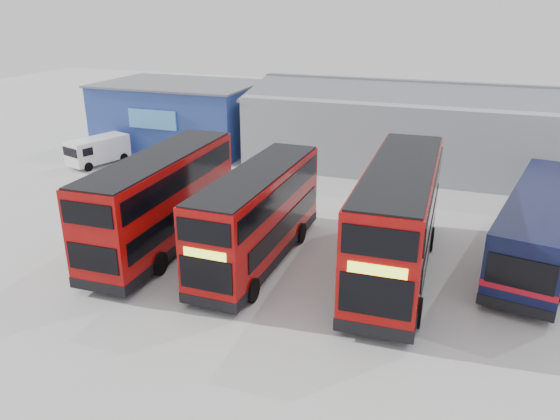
{
  "coord_description": "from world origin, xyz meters",
  "views": [
    {
      "loc": [
        8.32,
        -20.32,
        11.24
      ],
      "look_at": [
        0.31,
        1.9,
        2.1
      ],
      "focal_mm": 35.0,
      "sensor_mm": 36.0,
      "label": 1
    }
  ],
  "objects_px": {
    "office_block": "(181,115)",
    "double_decker_left": "(162,202)",
    "double_decker_centre": "(258,217)",
    "double_decker_right": "(397,221)",
    "maintenance_shed": "(469,130)",
    "single_decker_blue": "(540,228)",
    "panel_van": "(98,150)"
  },
  "relations": [
    {
      "from": "double_decker_right",
      "to": "single_decker_blue",
      "type": "relative_size",
      "value": 0.95
    },
    {
      "from": "office_block",
      "to": "double_decker_left",
      "type": "relative_size",
      "value": 1.13
    },
    {
      "from": "office_block",
      "to": "maintenance_shed",
      "type": "bearing_deg",
      "value": 5.21
    },
    {
      "from": "single_decker_blue",
      "to": "panel_van",
      "type": "relative_size",
      "value": 2.56
    },
    {
      "from": "double_decker_centre",
      "to": "panel_van",
      "type": "height_order",
      "value": "double_decker_centre"
    },
    {
      "from": "double_decker_centre",
      "to": "single_decker_blue",
      "type": "height_order",
      "value": "double_decker_centre"
    },
    {
      "from": "maintenance_shed",
      "to": "double_decker_left",
      "type": "relative_size",
      "value": 2.8
    },
    {
      "from": "double_decker_centre",
      "to": "double_decker_right",
      "type": "distance_m",
      "value": 6.09
    },
    {
      "from": "office_block",
      "to": "maintenance_shed",
      "type": "relative_size",
      "value": 0.4
    },
    {
      "from": "maintenance_shed",
      "to": "panel_van",
      "type": "xyz_separation_m",
      "value": [
        -25.08,
        -8.75,
        -1.51
      ]
    },
    {
      "from": "office_block",
      "to": "maintenance_shed",
      "type": "distance_m",
      "value": 22.09
    },
    {
      "from": "maintenance_shed",
      "to": "double_decker_left",
      "type": "xyz_separation_m",
      "value": [
        -13.13,
        -19.46,
        -0.33
      ]
    },
    {
      "from": "office_block",
      "to": "double_decker_left",
      "type": "xyz_separation_m",
      "value": [
        8.87,
        -17.45,
        -0.31
      ]
    },
    {
      "from": "double_decker_right",
      "to": "single_decker_blue",
      "type": "bearing_deg",
      "value": 28.44
    },
    {
      "from": "office_block",
      "to": "panel_van",
      "type": "bearing_deg",
      "value": -114.54
    },
    {
      "from": "office_block",
      "to": "single_decker_blue",
      "type": "relative_size",
      "value": 1.0
    },
    {
      "from": "double_decker_centre",
      "to": "single_decker_blue",
      "type": "relative_size",
      "value": 0.83
    },
    {
      "from": "maintenance_shed",
      "to": "double_decker_centre",
      "type": "xyz_separation_m",
      "value": [
        -8.27,
        -19.36,
        -0.47
      ]
    },
    {
      "from": "office_block",
      "to": "panel_van",
      "type": "height_order",
      "value": "office_block"
    },
    {
      "from": "single_decker_blue",
      "to": "panel_van",
      "type": "height_order",
      "value": "single_decker_blue"
    },
    {
      "from": "double_decker_left",
      "to": "double_decker_centre",
      "type": "xyz_separation_m",
      "value": [
        4.86,
        0.1,
        -0.14
      ]
    },
    {
      "from": "double_decker_left",
      "to": "double_decker_centre",
      "type": "distance_m",
      "value": 4.86
    },
    {
      "from": "maintenance_shed",
      "to": "single_decker_blue",
      "type": "bearing_deg",
      "value": -76.26
    },
    {
      "from": "maintenance_shed",
      "to": "double_decker_right",
      "type": "xyz_separation_m",
      "value": [
        -2.25,
        -18.48,
        -0.16
      ]
    },
    {
      "from": "maintenance_shed",
      "to": "double_decker_left",
      "type": "bearing_deg",
      "value": -124.01
    },
    {
      "from": "double_decker_left",
      "to": "panel_van",
      "type": "bearing_deg",
      "value": -43.36
    },
    {
      "from": "single_decker_blue",
      "to": "office_block",
      "type": "bearing_deg",
      "value": -16.07
    },
    {
      "from": "office_block",
      "to": "double_decker_left",
      "type": "bearing_deg",
      "value": -63.07
    },
    {
      "from": "double_decker_left",
      "to": "maintenance_shed",
      "type": "bearing_deg",
      "value": -125.48
    },
    {
      "from": "double_decker_left",
      "to": "double_decker_right",
      "type": "bearing_deg",
      "value": -176.31
    },
    {
      "from": "office_block",
      "to": "single_decker_blue",
      "type": "height_order",
      "value": "office_block"
    },
    {
      "from": "double_decker_left",
      "to": "double_decker_right",
      "type": "distance_m",
      "value": 10.93
    }
  ]
}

